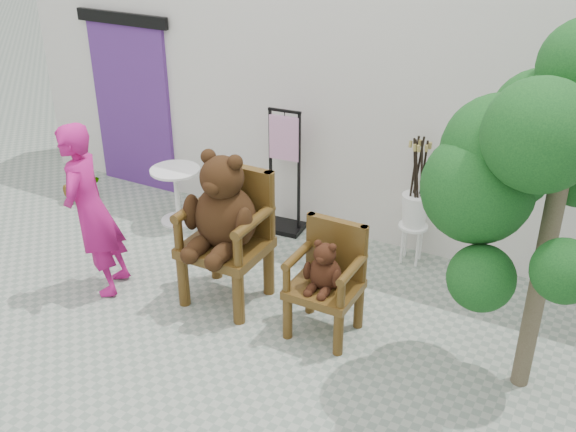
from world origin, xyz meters
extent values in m
plane|color=gray|center=(0.00, 0.00, 0.00)|extent=(60.00, 60.00, 0.00)
cube|color=silver|center=(0.00, 3.10, 1.50)|extent=(9.00, 1.00, 3.00)
cube|color=#512776|center=(-3.00, 2.58, 1.10)|extent=(1.20, 0.08, 2.20)
cube|color=black|center=(-3.00, 2.54, 2.25)|extent=(1.40, 0.06, 0.15)
cylinder|color=#3F290D|center=(-0.72, 0.48, 0.27)|extent=(0.12, 0.12, 0.54)
cylinder|color=#3F290D|center=(-0.72, 1.06, 0.27)|extent=(0.12, 0.12, 0.54)
cylinder|color=#3F290D|center=(-0.08, 0.48, 0.27)|extent=(0.12, 0.12, 0.54)
cylinder|color=#3F290D|center=(-0.08, 1.06, 0.27)|extent=(0.12, 0.12, 0.54)
cube|color=#3F290D|center=(-0.40, 0.77, 0.59)|extent=(0.77, 0.71, 0.10)
cube|color=#3F290D|center=(-0.40, 1.07, 1.00)|extent=(0.73, 0.10, 0.71)
cylinder|color=#3F290D|center=(-0.73, 1.07, 1.00)|extent=(0.10, 0.10, 0.71)
cylinder|color=#3F290D|center=(-0.73, 0.48, 0.80)|extent=(0.09, 0.09, 0.32)
cylinder|color=#3F290D|center=(-0.73, 0.77, 0.97)|extent=(0.10, 0.67, 0.10)
cylinder|color=#3F290D|center=(-0.06, 1.07, 1.00)|extent=(0.10, 0.10, 0.71)
cylinder|color=#3F290D|center=(-0.06, 0.48, 0.80)|extent=(0.09, 0.09, 0.32)
cylinder|color=#3F290D|center=(-0.06, 0.77, 0.97)|extent=(0.10, 0.67, 0.10)
ellipsoid|color=black|center=(-0.40, 0.80, 0.91)|extent=(0.63, 0.53, 0.66)
sphere|color=black|center=(-0.40, 0.77, 1.35)|extent=(0.42, 0.42, 0.42)
ellipsoid|color=black|center=(-0.40, 0.60, 1.31)|extent=(0.19, 0.15, 0.15)
sphere|color=black|center=(-0.55, 0.78, 1.52)|extent=(0.15, 0.15, 0.15)
sphere|color=black|center=(-0.25, 0.78, 1.52)|extent=(0.15, 0.15, 0.15)
ellipsoid|color=black|center=(-0.70, 0.66, 0.96)|extent=(0.15, 0.21, 0.38)
ellipsoid|color=black|center=(-0.53, 0.52, 0.70)|extent=(0.18, 0.37, 0.18)
sphere|color=black|center=(-0.53, 0.37, 0.68)|extent=(0.18, 0.18, 0.18)
ellipsoid|color=black|center=(-0.10, 0.66, 0.96)|extent=(0.15, 0.21, 0.38)
ellipsoid|color=black|center=(-0.26, 0.52, 0.70)|extent=(0.18, 0.37, 0.18)
sphere|color=black|center=(-0.26, 0.37, 0.68)|extent=(0.18, 0.18, 0.18)
cylinder|color=#3F290D|center=(0.44, 0.49, 0.22)|extent=(0.09, 0.09, 0.43)
cylinder|color=#3F290D|center=(0.44, 0.96, 0.22)|extent=(0.09, 0.09, 0.43)
cylinder|color=#3F290D|center=(0.96, 0.49, 0.22)|extent=(0.09, 0.09, 0.43)
cylinder|color=#3F290D|center=(0.96, 0.96, 0.22)|extent=(0.09, 0.09, 0.43)
cube|color=#3F290D|center=(0.70, 0.73, 0.47)|extent=(0.62, 0.57, 0.08)
cube|color=#3F290D|center=(0.70, 0.97, 0.80)|extent=(0.59, 0.08, 0.57)
cylinder|color=#3F290D|center=(0.43, 0.97, 0.80)|extent=(0.08, 0.08, 0.57)
cylinder|color=#3F290D|center=(0.43, 0.49, 0.64)|extent=(0.07, 0.07, 0.26)
cylinder|color=#3F290D|center=(0.43, 0.73, 0.77)|extent=(0.08, 0.54, 0.08)
cylinder|color=#3F290D|center=(0.97, 0.97, 0.80)|extent=(0.08, 0.08, 0.57)
cylinder|color=#3F290D|center=(0.97, 0.49, 0.64)|extent=(0.07, 0.07, 0.26)
cylinder|color=#3F290D|center=(0.97, 0.73, 0.77)|extent=(0.08, 0.54, 0.08)
ellipsoid|color=black|center=(0.70, 0.73, 0.64)|extent=(0.30, 0.26, 0.32)
sphere|color=black|center=(0.70, 0.72, 0.85)|extent=(0.20, 0.20, 0.20)
ellipsoid|color=black|center=(0.70, 0.63, 0.84)|extent=(0.09, 0.07, 0.07)
sphere|color=black|center=(0.63, 0.72, 0.94)|extent=(0.07, 0.07, 0.07)
sphere|color=black|center=(0.77, 0.72, 0.94)|extent=(0.07, 0.07, 0.07)
ellipsoid|color=black|center=(0.56, 0.66, 0.67)|extent=(0.07, 0.10, 0.18)
ellipsoid|color=black|center=(0.64, 0.59, 0.54)|extent=(0.09, 0.18, 0.09)
sphere|color=black|center=(0.64, 0.52, 0.53)|extent=(0.09, 0.09, 0.09)
ellipsoid|color=black|center=(0.85, 0.66, 0.67)|extent=(0.07, 0.10, 0.18)
ellipsoid|color=black|center=(0.77, 0.59, 0.54)|extent=(0.09, 0.18, 0.09)
sphere|color=black|center=(0.77, 0.52, 0.53)|extent=(0.09, 0.09, 0.09)
imported|color=#B0156C|center=(-1.67, 0.31, 0.89)|extent=(0.63, 0.76, 1.78)
cylinder|color=white|center=(-1.85, 1.90, 0.69)|extent=(0.60, 0.60, 0.03)
cylinder|color=white|center=(-1.85, 1.90, 0.35)|extent=(0.06, 0.06, 0.68)
cylinder|color=white|center=(-1.85, 1.90, 0.01)|extent=(0.44, 0.44, 0.03)
cube|color=black|center=(-0.77, 2.32, 0.75)|extent=(0.03, 0.03, 1.50)
cube|color=black|center=(-0.41, 2.35, 0.75)|extent=(0.03, 0.03, 1.50)
cube|color=black|center=(-0.59, 2.34, 1.50)|extent=(0.40, 0.06, 0.03)
cube|color=black|center=(-0.59, 2.34, 0.03)|extent=(0.48, 0.39, 0.06)
cube|color=#D290BC|center=(-0.59, 2.33, 1.18)|extent=(0.36, 0.07, 0.52)
cylinder|color=black|center=(-0.59, 2.34, 1.47)|extent=(0.01, 0.01, 0.08)
cylinder|color=white|center=(1.00, 2.35, 0.44)|extent=(0.32, 0.32, 0.03)
cylinder|color=white|center=(1.08, 2.43, 0.22)|extent=(0.03, 0.03, 0.44)
cylinder|color=white|center=(0.91, 2.43, 0.22)|extent=(0.03, 0.03, 0.44)
cylinder|color=white|center=(0.91, 2.27, 0.22)|extent=(0.03, 0.03, 0.44)
cylinder|color=white|center=(1.08, 2.27, 0.22)|extent=(0.03, 0.03, 0.44)
cylinder|color=black|center=(0.97, 2.39, 1.05)|extent=(0.08, 0.06, 0.80)
cylinder|color=#9A8946|center=(0.96, 2.42, 1.38)|extent=(0.04, 0.04, 0.07)
cylinder|color=black|center=(1.04, 2.38, 1.05)|extent=(0.09, 0.13, 0.80)
cylinder|color=#9A8946|center=(1.08, 2.40, 1.38)|extent=(0.04, 0.04, 0.08)
cylinder|color=black|center=(1.00, 2.30, 1.05)|extent=(0.12, 0.03, 0.80)
cylinder|color=#9A8946|center=(1.00, 2.26, 1.38)|extent=(0.04, 0.04, 0.07)
cylinder|color=black|center=(0.95, 2.35, 1.05)|extent=(0.03, 0.18, 0.79)
cylinder|color=#9A8946|center=(0.89, 2.34, 1.38)|extent=(0.04, 0.05, 0.08)
cylinder|color=black|center=(1.04, 2.33, 1.05)|extent=(0.06, 0.09, 0.80)
cylinder|color=#9A8946|center=(1.07, 2.31, 1.38)|extent=(0.04, 0.04, 0.07)
cylinder|color=black|center=(0.98, 2.30, 1.05)|extent=(0.12, 0.07, 0.80)
cylinder|color=#9A8946|center=(0.96, 2.27, 1.38)|extent=(0.04, 0.04, 0.08)
cylinder|color=#463C2A|center=(2.48, 0.89, 1.28)|extent=(0.15, 0.15, 2.57)
sphere|color=#0E3313|center=(2.23, 1.33, 2.17)|extent=(0.80, 0.80, 0.80)
sphere|color=#0E3313|center=(2.33, 0.57, 2.31)|extent=(0.79, 0.79, 0.79)
sphere|color=#0E3313|center=(1.94, 0.72, 1.78)|extent=(0.86, 0.86, 0.86)
sphere|color=#0E3313|center=(2.03, 0.90, 2.01)|extent=(0.90, 0.90, 0.90)
sphere|color=#0E3313|center=(2.12, 0.43, 1.19)|extent=(0.51, 0.51, 0.51)
sphere|color=#0E3313|center=(2.67, 0.34, 1.47)|extent=(0.46, 0.46, 0.46)
imported|color=#0E3313|center=(-3.34, 1.79, 0.21)|extent=(0.47, 0.44, 0.41)
camera|label=1|loc=(2.86, -3.98, 3.90)|focal=42.00mm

